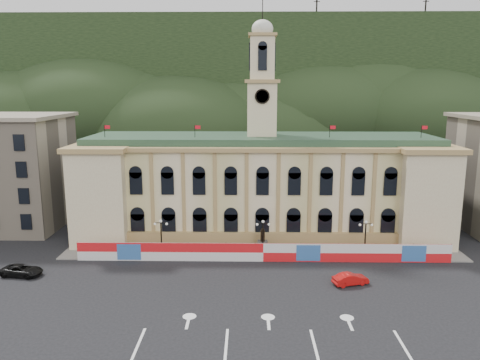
{
  "coord_description": "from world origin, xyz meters",
  "views": [
    {
      "loc": [
        -2.1,
        -44.38,
        22.94
      ],
      "look_at": [
        -3.16,
        18.0,
        10.52
      ],
      "focal_mm": 35.0,
      "sensor_mm": 36.0,
      "label": 1
    }
  ],
  "objects_px": {
    "lamp_center": "(263,235)",
    "red_sedan": "(350,279)",
    "black_suv": "(22,270)",
    "statue": "(263,245)"
  },
  "relations": [
    {
      "from": "lamp_center",
      "to": "red_sedan",
      "type": "xyz_separation_m",
      "value": [
        10.07,
        -9.38,
        -2.37
      ]
    },
    {
      "from": "red_sedan",
      "to": "black_suv",
      "type": "relative_size",
      "value": 0.85
    },
    {
      "from": "statue",
      "to": "red_sedan",
      "type": "relative_size",
      "value": 0.83
    },
    {
      "from": "black_suv",
      "to": "red_sedan",
      "type": "bearing_deg",
      "value": -85.16
    },
    {
      "from": "black_suv",
      "to": "statue",
      "type": "bearing_deg",
      "value": -66.68
    },
    {
      "from": "lamp_center",
      "to": "statue",
      "type": "bearing_deg",
      "value": 90.0
    },
    {
      "from": "statue",
      "to": "black_suv",
      "type": "bearing_deg",
      "value": -164.33
    },
    {
      "from": "black_suv",
      "to": "lamp_center",
      "type": "bearing_deg",
      "value": -68.46
    },
    {
      "from": "statue",
      "to": "black_suv",
      "type": "height_order",
      "value": "statue"
    },
    {
      "from": "lamp_center",
      "to": "black_suv",
      "type": "distance_m",
      "value": 30.99
    }
  ]
}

